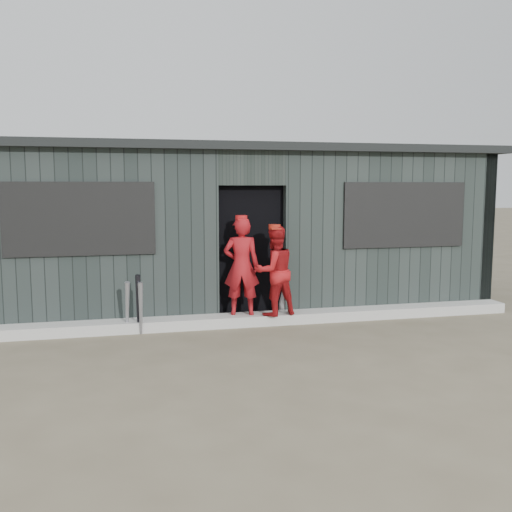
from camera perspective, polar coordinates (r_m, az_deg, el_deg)
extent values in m
plane|color=brown|center=(6.63, 3.63, -10.49)|extent=(80.00, 80.00, 0.00)
cube|color=#ADADA8|center=(8.30, -0.03, -6.33)|extent=(8.00, 0.36, 0.15)
cone|color=#9A9AA2|center=(7.90, -12.75, -5.03)|extent=(0.09, 0.26, 0.73)
cone|color=gray|center=(7.81, -11.45, -5.16)|extent=(0.07, 0.15, 0.73)
cone|color=black|center=(7.86, -11.71, -4.73)|extent=(0.07, 0.22, 0.82)
imported|color=maroon|center=(8.15, -1.47, -1.03)|extent=(0.57, 0.44, 1.40)
imported|color=#A31417|center=(8.12, 1.86, -1.50)|extent=(0.72, 0.62, 1.28)
imported|color=#BEBEBE|center=(8.72, 3.56, -1.93)|extent=(0.69, 0.51, 1.28)
cube|color=black|center=(9.75, -2.29, 2.35)|extent=(7.60, 2.70, 2.20)
cube|color=#282F2D|center=(8.19, -16.02, 1.55)|extent=(3.50, 0.20, 2.50)
cube|color=#2B3331|center=(9.15, 13.42, 2.17)|extent=(3.50, 0.20, 2.50)
cube|color=#272F2B|center=(8.35, -0.48, 8.79)|extent=(1.00, 0.20, 0.50)
cube|color=#2A322F|center=(11.17, 17.79, 2.87)|extent=(0.20, 3.00, 2.50)
cube|color=#29312D|center=(11.12, -3.67, 3.17)|extent=(8.00, 0.20, 2.50)
cube|color=black|center=(9.74, -2.33, 10.35)|extent=(8.30, 3.30, 0.12)
cube|color=black|center=(8.06, -17.20, 3.56)|extent=(2.00, 0.04, 1.00)
cube|color=black|center=(9.09, 14.66, 4.00)|extent=(2.00, 0.04, 1.00)
cube|color=black|center=(8.81, -3.54, 2.83)|extent=(0.22, 0.22, 0.83)
cube|color=black|center=(8.78, -0.83, 2.50)|extent=(0.21, 0.18, 0.79)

